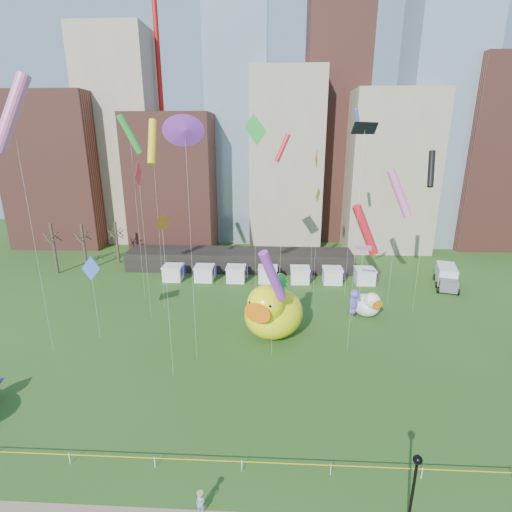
# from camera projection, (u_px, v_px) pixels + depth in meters

# --- Properties ---
(ground) EXTENTS (160.00, 160.00, 0.00)m
(ground) POSITION_uv_depth(u_px,v_px,m) (242.00, 471.00, 26.23)
(ground) COLOR #254917
(ground) RESTS_ON ground
(skyline) EXTENTS (101.00, 23.00, 68.00)m
(skyline) POSITION_uv_depth(u_px,v_px,m) (277.00, 138.00, 77.96)
(skyline) COLOR brown
(skyline) RESTS_ON ground
(crane_left) EXTENTS (23.00, 1.00, 76.00)m
(crane_left) POSITION_uv_depth(u_px,v_px,m) (159.00, 1.00, 74.30)
(crane_left) COLOR red
(crane_left) RESTS_ON ground
(pavilion) EXTENTS (38.00, 6.00, 3.20)m
(pavilion) POSITION_uv_depth(u_px,v_px,m) (239.00, 260.00, 65.99)
(pavilion) COLOR black
(pavilion) RESTS_ON ground
(vendor_tents) EXTENTS (33.24, 2.80, 2.40)m
(vendor_tents) POSITION_uv_depth(u_px,v_px,m) (268.00, 275.00, 60.18)
(vendor_tents) COLOR white
(vendor_tents) RESTS_ON ground
(bare_trees) EXTENTS (8.44, 6.44, 8.50)m
(bare_trees) POSITION_uv_depth(u_px,v_px,m) (85.00, 246.00, 65.14)
(bare_trees) COLOR #382B21
(bare_trees) RESTS_ON ground
(caution_tape) EXTENTS (50.00, 0.06, 0.90)m
(caution_tape) POSITION_uv_depth(u_px,v_px,m) (242.00, 463.00, 26.03)
(caution_tape) COLOR white
(caution_tape) RESTS_ON ground
(big_duck) EXTENTS (8.83, 9.79, 6.84)m
(big_duck) POSITION_uv_depth(u_px,v_px,m) (272.00, 311.00, 42.95)
(big_duck) COLOR #FBFF0D
(big_duck) RESTS_ON ground
(small_duck) EXTENTS (4.45, 4.96, 3.47)m
(small_duck) POSITION_uv_depth(u_px,v_px,m) (367.00, 304.00, 48.47)
(small_duck) COLOR white
(small_duck) RESTS_ON ground
(seahorse_green) EXTENTS (2.08, 2.31, 7.70)m
(seahorse_green) POSITION_uv_depth(u_px,v_px,m) (280.00, 290.00, 42.00)
(seahorse_green) COLOR silver
(seahorse_green) RESTS_ON ground
(seahorse_purple) EXTENTS (1.40, 1.57, 4.18)m
(seahorse_purple) POSITION_uv_depth(u_px,v_px,m) (354.00, 300.00, 46.69)
(seahorse_purple) COLOR silver
(seahorse_purple) RESTS_ON ground
(lamppost) EXTENTS (0.53, 0.53, 5.09)m
(lamppost) POSITION_uv_depth(u_px,v_px,m) (414.00, 482.00, 21.77)
(lamppost) COLOR black
(lamppost) RESTS_ON footpath
(box_truck) EXTENTS (4.40, 7.45, 2.98)m
(box_truck) POSITION_uv_depth(u_px,v_px,m) (446.00, 276.00, 58.26)
(box_truck) COLOR silver
(box_truck) RESTS_ON ground
(woman) EXTENTS (0.63, 0.48, 1.53)m
(woman) POSITION_uv_depth(u_px,v_px,m) (201.00, 503.00, 23.05)
(woman) COLOR silver
(woman) RESTS_ON footpath
(kite_0) EXTENTS (0.19, 2.76, 19.23)m
(kite_0) POSITION_uv_depth(u_px,v_px,m) (139.00, 177.00, 43.06)
(kite_0) COLOR silver
(kite_0) RESTS_ON ground
(kite_1) EXTENTS (2.02, 0.81, 9.04)m
(kite_1) POSITION_uv_depth(u_px,v_px,m) (363.00, 248.00, 47.30)
(kite_1) COLOR silver
(kite_1) RESTS_ON ground
(kite_2) EXTENTS (1.24, 2.55, 20.34)m
(kite_2) POSITION_uv_depth(u_px,v_px,m) (431.00, 169.00, 44.11)
(kite_2) COLOR silver
(kite_2) RESTS_ON ground
(kite_3) EXTENTS (2.76, 2.28, 24.37)m
(kite_3) POSITION_uv_depth(u_px,v_px,m) (255.00, 132.00, 45.09)
(kite_3) COLOR silver
(kite_3) RESTS_ON ground
(kite_4) EXTENTS (1.09, 3.19, 23.86)m
(kite_4) POSITION_uv_depth(u_px,v_px,m) (152.00, 142.00, 45.35)
(kite_4) COLOR silver
(kite_4) RESTS_ON ground
(kite_5) EXTENTS (1.53, 1.76, 25.15)m
(kite_5) POSITION_uv_depth(u_px,v_px,m) (357.00, 122.00, 48.51)
(kite_5) COLOR silver
(kite_5) RESTS_ON ground
(kite_6) EXTENTS (0.56, 1.20, 15.49)m
(kite_6) POSITION_uv_depth(u_px,v_px,m) (162.00, 224.00, 32.23)
(kite_6) COLOR silver
(kite_6) RESTS_ON ground
(kite_7) EXTENTS (3.15, 2.88, 11.54)m
(kite_7) POSITION_uv_depth(u_px,v_px,m) (272.00, 276.00, 37.75)
(kite_7) COLOR silver
(kite_7) RESTS_ON ground
(kite_8) EXTENTS (4.37, 2.01, 13.32)m
(kite_8) POSITION_uv_depth(u_px,v_px,m) (365.00, 230.00, 51.85)
(kite_8) COLOR silver
(kite_8) RESTS_ON ground
(kite_9) EXTENTS (4.04, 3.44, 27.29)m
(kite_9) POSITION_uv_depth(u_px,v_px,m) (11.00, 113.00, 34.00)
(kite_9) COLOR silver
(kite_9) RESTS_ON ground
(kite_10) EXTENTS (2.87, 2.68, 23.06)m
(kite_10) POSITION_uv_depth(u_px,v_px,m) (365.00, 130.00, 34.43)
(kite_10) COLOR silver
(kite_10) RESTS_ON ground
(kite_11) EXTENTS (2.88, 2.06, 24.49)m
(kite_11) POSITION_uv_depth(u_px,v_px,m) (130.00, 134.00, 47.05)
(kite_11) COLOR silver
(kite_11) RESTS_ON ground
(kite_12) EXTENTS (0.87, 1.81, 15.22)m
(kite_12) POSITION_uv_depth(u_px,v_px,m) (318.00, 198.00, 52.47)
(kite_12) COLOR silver
(kite_12) RESTS_ON ground
(kite_13) EXTENTS (2.60, 1.14, 9.73)m
(kite_13) POSITION_uv_depth(u_px,v_px,m) (91.00, 269.00, 41.08)
(kite_13) COLOR silver
(kite_13) RESTS_ON ground
(kite_14) EXTENTS (0.36, 2.29, 20.17)m
(kite_14) POSITION_uv_depth(u_px,v_px,m) (316.00, 159.00, 50.93)
(kite_14) COLOR silver
(kite_14) RESTS_ON ground
(kite_15) EXTENTS (2.28, 1.93, 23.64)m
(kite_15) POSITION_uv_depth(u_px,v_px,m) (185.00, 131.00, 32.89)
(kite_15) COLOR silver
(kite_15) RESTS_ON ground
(kite_16) EXTENTS (1.94, 1.19, 22.16)m
(kite_16) POSITION_uv_depth(u_px,v_px,m) (283.00, 148.00, 43.90)
(kite_16) COLOR silver
(kite_16) RESTS_ON ground
(kite_17) EXTENTS (3.64, 2.29, 17.99)m
(kite_17) POSITION_uv_depth(u_px,v_px,m) (399.00, 194.00, 47.79)
(kite_17) COLOR silver
(kite_17) RESTS_ON ground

